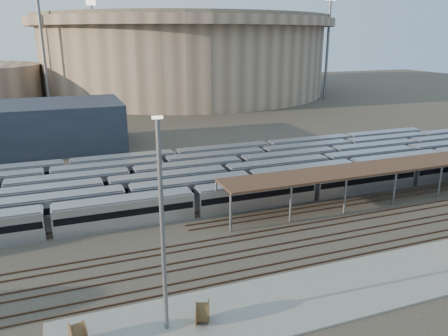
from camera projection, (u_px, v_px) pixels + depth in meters
ground at (291, 226)px, 57.18m from camera, size 420.00×420.00×0.00m
apron at (321, 294)px, 42.04m from camera, size 50.00×9.00×0.20m
subway_trains at (243, 172)px, 73.55m from camera, size 127.98×23.90×3.60m
inspection_shed at (407, 165)px, 66.71m from camera, size 60.30×6.00×5.30m
empty_tracks at (311, 242)px, 52.68m from camera, size 170.00×9.62×0.18m
stadium at (184, 53)px, 186.06m from camera, size 124.00×124.00×32.50m
service_building at (21, 128)px, 93.15m from camera, size 42.00×20.00×10.00m
floodlight_0 at (43, 46)px, 139.47m from camera, size 4.00×1.00×38.40m
floodlight_2 at (328, 44)px, 164.19m from camera, size 4.00×1.00×38.40m
floodlight_3 at (94, 43)px, 190.95m from camera, size 4.00×1.00×38.40m
cable_reel_west at (203, 312)px, 37.46m from camera, size 1.70×2.24×1.98m
cable_reel_east at (78, 334)px, 34.81m from camera, size 1.39×2.09×1.93m
yard_light_pole at (162, 229)px, 34.36m from camera, size 0.82×0.36×18.15m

